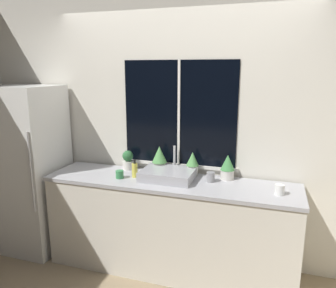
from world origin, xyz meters
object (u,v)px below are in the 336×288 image
(refrigerator, at_px, (30,169))
(mug_green, at_px, (120,174))
(mug_grey, at_px, (211,177))
(potted_plant_far_left, at_px, (128,160))
(sink, at_px, (168,174))
(potted_plant_center_left, at_px, (159,158))
(potted_plant_center_right, at_px, (192,163))
(mug_white, at_px, (280,190))
(potted_plant_far_right, at_px, (228,167))
(soap_bottle, at_px, (135,170))

(refrigerator, relative_size, mug_green, 23.52)
(mug_grey, bearing_deg, potted_plant_far_left, 172.18)
(potted_plant_far_left, bearing_deg, sink, -19.20)
(refrigerator, height_order, potted_plant_center_left, refrigerator)
(potted_plant_center_right, xyz_separation_m, mug_white, (0.81, -0.27, -0.08))
(potted_plant_far_right, distance_m, mug_green, 1.03)
(soap_bottle, bearing_deg, refrigerator, -179.18)
(potted_plant_far_right, distance_m, mug_grey, 0.20)
(sink, relative_size, soap_bottle, 2.81)
(potted_plant_center_right, distance_m, potted_plant_far_right, 0.34)
(mug_white, distance_m, mug_green, 1.45)
(potted_plant_center_left, xyz_separation_m, potted_plant_far_right, (0.68, -0.00, -0.03))
(soap_bottle, xyz_separation_m, mug_grey, (0.72, 0.09, -0.03))
(potted_plant_center_right, bearing_deg, refrigerator, -172.45)
(refrigerator, bearing_deg, potted_plant_center_left, 9.35)
(refrigerator, relative_size, mug_white, 20.22)
(potted_plant_far_right, height_order, mug_grey, potted_plant_far_right)
(potted_plant_center_left, xyz_separation_m, potted_plant_center_right, (0.34, 0.00, -0.02))
(potted_plant_far_right, bearing_deg, potted_plant_center_right, 180.00)
(mug_white, relative_size, mug_grey, 0.96)
(potted_plant_far_left, relative_size, mug_green, 2.63)
(mug_green, height_order, mug_grey, mug_grey)
(refrigerator, bearing_deg, soap_bottle, 0.82)
(refrigerator, relative_size, sink, 3.65)
(sink, distance_m, potted_plant_far_left, 0.52)
(sink, bearing_deg, soap_bottle, -172.53)
(soap_bottle, relative_size, mug_grey, 1.90)
(potted_plant_far_right, xyz_separation_m, mug_grey, (-0.14, -0.12, -0.08))
(potted_plant_center_left, height_order, mug_white, potted_plant_center_left)
(refrigerator, distance_m, potted_plant_center_right, 1.77)
(refrigerator, bearing_deg, potted_plant_far_left, 12.34)
(potted_plant_far_left, height_order, potted_plant_center_left, potted_plant_center_left)
(soap_bottle, xyz_separation_m, mug_white, (1.32, -0.05, -0.03))
(refrigerator, xyz_separation_m, mug_white, (2.55, -0.04, 0.08))
(sink, relative_size, potted_plant_center_left, 1.81)
(potted_plant_far_left, relative_size, soap_bottle, 1.14)
(potted_plant_center_right, height_order, mug_white, potted_plant_center_right)
(potted_plant_center_left, distance_m, mug_green, 0.43)
(potted_plant_center_left, height_order, potted_plant_center_right, potted_plant_center_left)
(mug_green, bearing_deg, potted_plant_far_left, 98.87)
(refrigerator, xyz_separation_m, mug_grey, (1.95, 0.11, 0.08))
(potted_plant_far_left, bearing_deg, potted_plant_far_right, 0.00)
(potted_plant_far_left, bearing_deg, mug_white, -10.15)
(refrigerator, relative_size, potted_plant_center_right, 7.51)
(soap_bottle, distance_m, mug_green, 0.15)
(mug_white, bearing_deg, potted_plant_center_right, 161.66)
(mug_grey, bearing_deg, potted_plant_center_left, 167.32)
(sink, relative_size, mug_green, 6.45)
(potted_plant_far_right, relative_size, mug_white, 2.70)
(sink, distance_m, potted_plant_far_right, 0.57)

